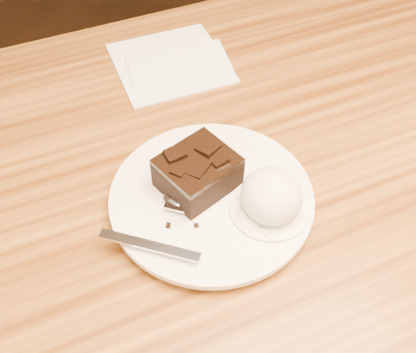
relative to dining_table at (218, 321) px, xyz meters
name	(u,v)px	position (x,y,z in m)	size (l,w,h in m)	color
dining_table	(218,321)	(0.00, 0.00, 0.00)	(1.20, 0.80, 0.75)	#4D270B
plate	(211,200)	(-0.02, -0.02, 0.38)	(0.23, 0.23, 0.02)	silver
brownie	(198,174)	(-0.03, 0.00, 0.41)	(0.08, 0.07, 0.04)	black
ice_cream_scoop	(271,196)	(0.03, -0.06, 0.42)	(0.07, 0.07, 0.06)	white
melt_puddle	(270,209)	(0.03, -0.06, 0.40)	(0.09, 0.09, 0.00)	white
spoon	(181,200)	(-0.06, -0.01, 0.40)	(0.03, 0.17, 0.01)	silver
napkin	(170,62)	(0.03, 0.25, 0.38)	(0.16, 0.16, 0.01)	white
crumb_a	(168,225)	(-0.08, -0.04, 0.40)	(0.01, 0.01, 0.00)	black
crumb_b	(196,225)	(-0.06, -0.05, 0.40)	(0.01, 0.01, 0.00)	black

